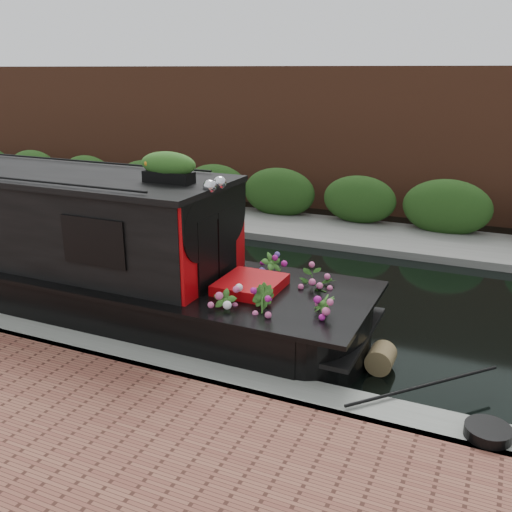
% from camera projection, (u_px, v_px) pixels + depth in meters
% --- Properties ---
extents(ground, '(80.00, 80.00, 0.00)m').
position_uv_depth(ground, '(186.00, 279.00, 11.17)').
color(ground, black).
rests_on(ground, ground).
extents(near_bank_coping, '(40.00, 0.60, 0.50)m').
position_uv_depth(near_bank_coping, '(69.00, 352.00, 8.31)').
color(near_bank_coping, gray).
rests_on(near_bank_coping, ground).
extents(far_bank_path, '(40.00, 2.40, 0.34)m').
position_uv_depth(far_bank_path, '(269.00, 227.00, 14.80)').
color(far_bank_path, slate).
rests_on(far_bank_path, ground).
extents(far_hedge, '(40.00, 1.10, 2.80)m').
position_uv_depth(far_hedge, '(282.00, 220.00, 15.58)').
color(far_hedge, '#204216').
rests_on(far_hedge, ground).
extents(far_brick_wall, '(40.00, 1.00, 8.00)m').
position_uv_depth(far_brick_wall, '(307.00, 204.00, 17.40)').
color(far_brick_wall, brown).
rests_on(far_brick_wall, ground).
extents(rope_fender, '(0.36, 0.41, 0.36)m').
position_uv_depth(rope_fender, '(381.00, 358.00, 7.75)').
color(rope_fender, brown).
rests_on(rope_fender, ground).
extents(coiled_mooring_rope, '(0.49, 0.49, 0.12)m').
position_uv_depth(coiled_mooring_rope, '(488.00, 432.00, 5.96)').
color(coiled_mooring_rope, black).
rests_on(coiled_mooring_rope, near_bank_coping).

